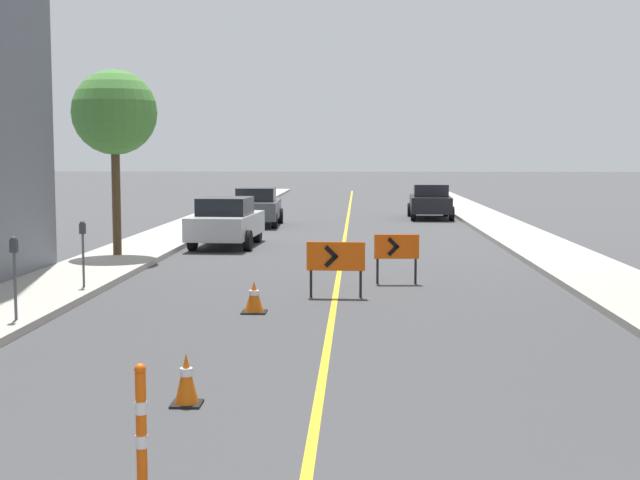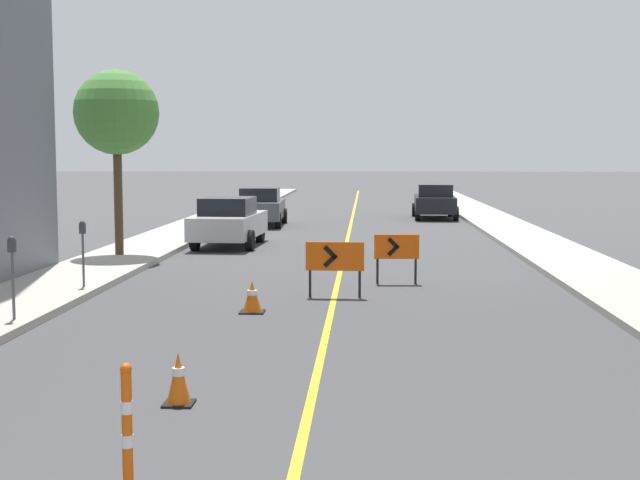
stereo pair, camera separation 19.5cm
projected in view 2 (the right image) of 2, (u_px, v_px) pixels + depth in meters
The scene contains 14 objects.
lane_stripe at pixel (350, 227), 36.32m from camera, with size 0.12×71.62×0.01m.
sidewalk_left at pixel (200, 225), 36.64m from camera, with size 2.33×71.62×0.15m.
sidewalk_right at pixel (503, 226), 36.00m from camera, with size 2.33×71.62×0.15m.
traffic_cone_second at pixel (178, 379), 10.54m from camera, with size 0.36×0.36×0.63m.
traffic_cone_third at pixel (252, 297), 16.68m from camera, with size 0.46×0.46×0.60m.
delineator_post_front at pixel (127, 442), 7.60m from camera, with size 0.29×0.29×1.21m.
arrow_barricade_primary at pixel (335, 258), 18.39m from camera, with size 1.21×0.11×1.16m.
arrow_barricade_secondary at pixel (397, 249), 20.31m from camera, with size 1.02×0.11×1.14m.
parked_car_curb_near at pixel (229, 222), 28.62m from camera, with size 2.04×4.40×1.59m.
parked_car_curb_mid at pixel (261, 207), 36.86m from camera, with size 1.95×4.36×1.59m.
parked_car_curb_far at pixel (435, 201), 40.93m from camera, with size 1.96×4.37×1.59m.
parking_meter_near_curb at pixel (12, 261), 15.16m from camera, with size 0.12×0.11×1.43m.
parking_meter_far_curb at pixel (83, 240), 18.92m from camera, with size 0.12×0.11×1.41m.
street_tree_left_near at pixel (116, 114), 24.73m from camera, with size 2.36×2.36×5.15m.
Camera 2 is at (0.66, -0.41, 2.97)m, focal length 50.00 mm.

